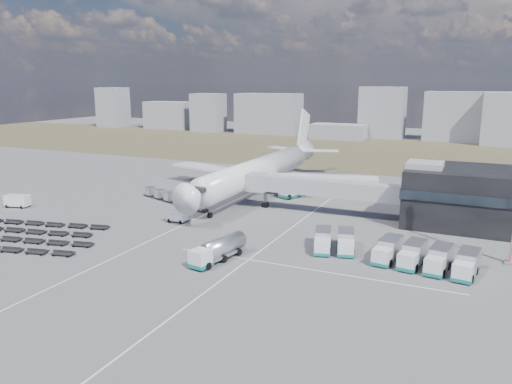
% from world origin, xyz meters
% --- Properties ---
extents(ground, '(420.00, 420.00, 0.00)m').
position_xyz_m(ground, '(0.00, 0.00, 0.00)').
color(ground, '#565659').
rests_on(ground, ground).
extents(grass_strip, '(420.00, 90.00, 0.01)m').
position_xyz_m(grass_strip, '(0.00, 110.00, 0.01)').
color(grass_strip, brown).
rests_on(grass_strip, ground).
extents(lane_markings, '(47.12, 110.00, 0.01)m').
position_xyz_m(lane_markings, '(9.77, 3.00, 0.01)').
color(lane_markings, silver).
rests_on(lane_markings, ground).
extents(terminal, '(30.40, 16.40, 11.00)m').
position_xyz_m(terminal, '(47.77, 23.96, 5.25)').
color(terminal, black).
rests_on(terminal, ground).
extents(jet_bridge, '(30.30, 3.80, 7.05)m').
position_xyz_m(jet_bridge, '(15.90, 20.42, 5.05)').
color(jet_bridge, '#939399').
rests_on(jet_bridge, ground).
extents(airliner, '(51.59, 64.53, 17.62)m').
position_xyz_m(airliner, '(0.00, 32.38, 5.29)').
color(airliner, silver).
rests_on(airliner, ground).
extents(skyline, '(292.51, 24.84, 22.31)m').
position_xyz_m(skyline, '(15.93, 152.65, 9.14)').
color(skyline, gray).
rests_on(skyline, ground).
extents(fuel_tanker, '(4.36, 10.33, 3.24)m').
position_xyz_m(fuel_tanker, '(12.24, -10.10, 1.62)').
color(fuel_tanker, silver).
rests_on(fuel_tanker, ground).
extents(pushback_tug, '(3.51, 2.06, 1.54)m').
position_xyz_m(pushback_tug, '(-4.00, 4.21, 0.77)').
color(pushback_tug, silver).
rests_on(pushback_tug, ground).
extents(utility_van, '(5.12, 3.14, 2.51)m').
position_xyz_m(utility_van, '(-39.23, -0.01, 1.25)').
color(utility_van, silver).
rests_on(utility_van, ground).
extents(catering_truck, '(5.31, 7.46, 3.17)m').
position_xyz_m(catering_truck, '(8.15, 31.64, 1.62)').
color(catering_truck, silver).
rests_on(catering_truck, ground).
extents(service_trucks_near, '(7.34, 8.15, 2.78)m').
position_xyz_m(service_trucks_near, '(25.97, 0.77, 1.51)').
color(service_trucks_near, silver).
rests_on(service_trucks_near, ground).
extents(service_trucks_far, '(13.76, 8.81, 2.87)m').
position_xyz_m(service_trucks_far, '(39.15, -0.90, 1.56)').
color(service_trucks_far, silver).
rests_on(service_trucks_far, ground).
extents(uld_row, '(20.12, 9.11, 1.89)m').
position_xyz_m(uld_row, '(-12.24, 15.69, 1.13)').
color(uld_row, black).
rests_on(uld_row, ground).
extents(baggage_dollies, '(29.80, 20.29, 0.75)m').
position_xyz_m(baggage_dollies, '(-23.00, -14.29, 0.38)').
color(baggage_dollies, black).
rests_on(baggage_dollies, ground).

